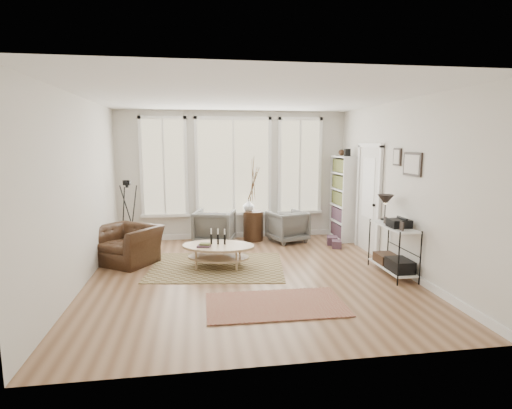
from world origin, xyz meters
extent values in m
plane|color=#90694B|center=(0.00, 0.00, 0.00)|extent=(5.50, 5.50, 0.00)
plane|color=white|center=(0.00, 0.00, 2.90)|extent=(5.50, 5.50, 0.00)
cube|color=silver|center=(0.00, 2.75, 1.45)|extent=(5.20, 0.04, 2.90)
cube|color=silver|center=(0.00, -2.75, 1.45)|extent=(5.20, 0.04, 2.90)
cube|color=silver|center=(-2.60, 0.00, 1.45)|extent=(0.04, 5.50, 2.90)
cube|color=silver|center=(2.60, 0.00, 1.45)|extent=(0.04, 5.50, 2.90)
cube|color=white|center=(0.00, 2.74, 0.06)|extent=(5.10, 0.04, 0.12)
cube|color=white|center=(2.58, 0.00, 0.06)|extent=(0.03, 5.40, 0.12)
cube|color=tan|center=(0.00, 2.73, 1.65)|extent=(1.60, 0.03, 2.10)
cube|color=tan|center=(-1.55, 2.73, 1.65)|extent=(0.90, 0.03, 2.10)
cube|color=tan|center=(1.55, 2.73, 1.65)|extent=(0.90, 0.03, 2.10)
cube|color=white|center=(0.00, 2.71, 1.65)|extent=(1.74, 0.06, 2.24)
cube|color=white|center=(-1.55, 2.71, 1.65)|extent=(1.04, 0.06, 2.24)
cube|color=white|center=(1.55, 2.71, 1.65)|extent=(1.04, 0.06, 2.24)
cube|color=white|center=(0.00, 2.69, 0.57)|extent=(4.10, 0.12, 0.06)
cube|color=silver|center=(2.58, 1.15, 1.05)|extent=(0.04, 0.88, 2.10)
cube|color=white|center=(2.56, 1.15, 1.30)|extent=(0.01, 0.55, 1.20)
cube|color=white|center=(2.56, 0.66, 1.05)|extent=(0.06, 0.08, 2.18)
cube|color=white|center=(2.56, 1.64, 1.05)|extent=(0.06, 0.08, 2.18)
cube|color=white|center=(2.56, 1.15, 2.14)|extent=(0.06, 1.06, 0.08)
sphere|color=black|center=(2.53, 0.82, 1.00)|extent=(0.06, 0.06, 0.06)
cube|color=white|center=(2.43, 1.81, 0.95)|extent=(0.30, 0.03, 1.90)
cube|color=white|center=(2.43, 2.63, 0.95)|extent=(0.30, 0.03, 1.90)
cube|color=white|center=(2.58, 2.23, 0.95)|extent=(0.02, 0.85, 1.90)
cube|color=white|center=(2.43, 2.23, 0.95)|extent=(0.30, 0.81, 1.90)
cube|color=maroon|center=(2.43, 2.23, 0.95)|extent=(0.24, 0.75, 1.76)
cube|color=black|center=(2.43, 2.02, 1.98)|extent=(0.12, 0.10, 0.16)
sphere|color=#352114|center=(2.43, 2.38, 1.97)|extent=(0.14, 0.14, 0.14)
cube|color=white|center=(2.38, -0.30, 0.12)|extent=(0.37, 1.07, 0.03)
cube|color=white|center=(2.38, -0.30, 0.82)|extent=(0.37, 1.07, 0.02)
cylinder|color=black|center=(2.20, -0.83, 0.42)|extent=(0.02, 0.02, 0.85)
cylinder|color=black|center=(2.56, -0.83, 0.42)|extent=(0.02, 0.02, 0.85)
cylinder|color=black|center=(2.20, 0.23, 0.42)|extent=(0.02, 0.02, 0.85)
cylinder|color=black|center=(2.56, 0.23, 0.42)|extent=(0.02, 0.02, 0.85)
cylinder|color=black|center=(2.38, 0.05, 0.88)|extent=(0.14, 0.14, 0.02)
cylinder|color=black|center=(2.38, 0.05, 1.01)|extent=(0.02, 0.02, 0.30)
cone|color=black|center=(2.38, 0.05, 1.21)|extent=(0.28, 0.28, 0.18)
cube|color=black|center=(2.38, -0.45, 0.91)|extent=(0.32, 0.30, 0.13)
cube|color=black|center=(2.38, -0.55, 0.23)|extent=(0.32, 0.45, 0.20)
cube|color=#352114|center=(2.38, -0.08, 0.21)|extent=(0.32, 0.40, 0.16)
cube|color=black|center=(2.28, -0.72, 0.91)|extent=(0.02, 0.10, 0.14)
cube|color=black|center=(2.28, -0.18, 0.91)|extent=(0.02, 0.10, 0.12)
cube|color=black|center=(2.58, -0.40, 1.85)|extent=(0.03, 0.52, 0.38)
cube|color=silver|center=(2.56, -0.40, 1.85)|extent=(0.01, 0.44, 0.30)
cube|color=black|center=(2.58, 0.10, 1.95)|extent=(0.03, 0.24, 0.30)
cube|color=silver|center=(2.56, 0.10, 1.95)|extent=(0.01, 0.18, 0.24)
cube|color=brown|center=(-0.51, 0.53, 0.01)|extent=(2.54, 2.04, 0.01)
cube|color=maroon|center=(0.19, -1.29, 0.01)|extent=(1.89, 1.07, 0.01)
ellipsoid|color=tan|center=(-0.49, 0.52, 0.18)|extent=(1.23, 0.93, 0.03)
ellipsoid|color=tan|center=(-0.49, 0.52, 0.38)|extent=(1.43, 1.10, 0.04)
cylinder|color=tan|center=(-0.84, 0.32, 0.18)|extent=(0.04, 0.04, 0.36)
cylinder|color=tan|center=(-0.13, 0.32, 0.18)|extent=(0.04, 0.04, 0.36)
cylinder|color=tan|center=(-0.84, 0.72, 0.18)|extent=(0.04, 0.04, 0.36)
cylinder|color=tan|center=(-0.13, 0.72, 0.18)|extent=(0.04, 0.04, 0.36)
cylinder|color=black|center=(-0.61, 0.57, 0.50)|extent=(0.04, 0.04, 0.18)
cylinder|color=black|center=(-0.49, 0.57, 0.50)|extent=(0.04, 0.04, 0.18)
cylinder|color=black|center=(-0.37, 0.57, 0.50)|extent=(0.04, 0.04, 0.18)
cube|color=#284425|center=(-0.73, 0.43, 0.43)|extent=(0.22, 0.16, 0.06)
imported|color=#62625E|center=(-0.47, 2.16, 0.38)|extent=(1.00, 1.02, 0.76)
imported|color=#62625E|center=(1.15, 2.17, 0.35)|extent=(0.95, 0.96, 0.69)
cylinder|color=#352114|center=(0.41, 2.39, 0.33)|extent=(0.44, 0.44, 0.67)
imported|color=silver|center=(0.31, 2.45, 0.80)|extent=(0.31, 0.31, 0.26)
imported|color=#352114|center=(-2.13, 1.05, 0.34)|extent=(1.38, 1.35, 0.68)
cylinder|color=black|center=(-2.25, 2.06, 1.31)|extent=(0.06, 0.06, 0.06)
cube|color=black|center=(-2.25, 2.06, 1.38)|extent=(0.15, 0.12, 0.10)
cylinder|color=black|center=(-2.25, 1.98, 1.38)|extent=(0.06, 0.08, 0.06)
cube|color=maroon|center=(2.05, 1.75, 0.09)|extent=(0.29, 0.33, 0.18)
cube|color=maroon|center=(2.05, 1.47, 0.08)|extent=(0.25, 0.29, 0.16)
camera|label=1|loc=(-0.84, -6.35, 2.19)|focal=28.00mm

